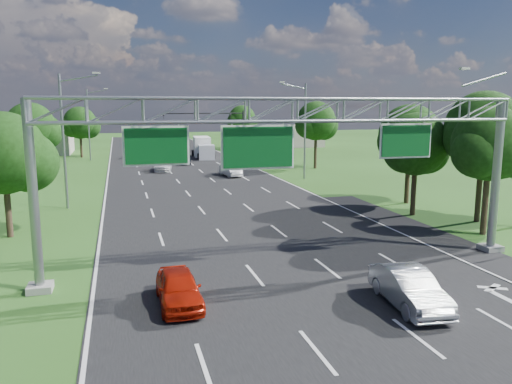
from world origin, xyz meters
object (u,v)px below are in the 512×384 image
object	(u,v)px
traffic_signal	(221,123)
silver_sedan	(409,288)
red_coupe	(179,288)
sign_gantry	(297,123)
box_truck	(203,148)

from	to	relation	value
traffic_signal	silver_sedan	size ratio (longest dim) A/B	2.73
red_coupe	traffic_signal	bearing A→B (deg)	76.61
sign_gantry	box_truck	world-z (taller)	sign_gantry
silver_sedan	sign_gantry	bearing A→B (deg)	121.66
sign_gantry	silver_sedan	size ratio (longest dim) A/B	5.26
traffic_signal	red_coupe	size ratio (longest dim) A/B	3.05
red_coupe	sign_gantry	bearing A→B (deg)	26.70
red_coupe	silver_sedan	world-z (taller)	silver_sedan
sign_gantry	traffic_signal	world-z (taller)	sign_gantry
sign_gantry	silver_sedan	distance (m)	8.69
sign_gantry	silver_sedan	xyz separation A→B (m)	(2.70, -5.51, -6.16)
silver_sedan	box_truck	bearing A→B (deg)	93.94
sign_gantry	red_coupe	distance (m)	9.06
traffic_signal	box_truck	distance (m)	4.65
red_coupe	silver_sedan	distance (m)	8.94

